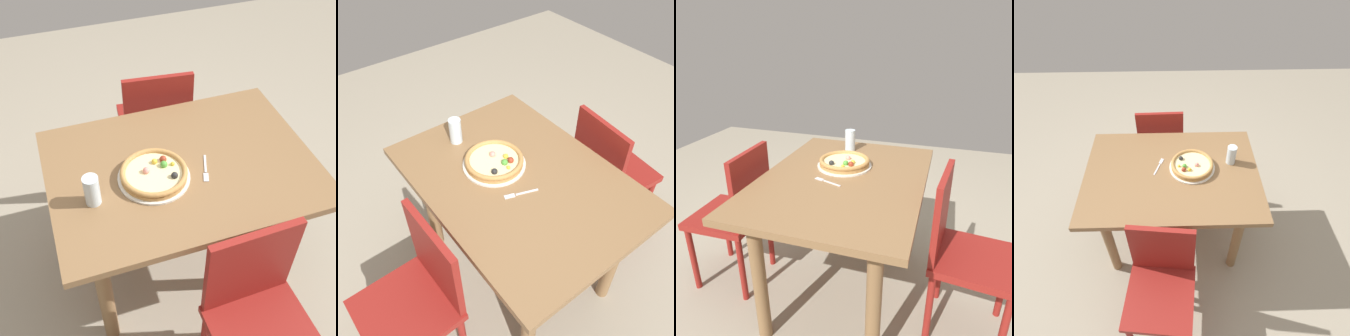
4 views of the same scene
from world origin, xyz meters
The scene contains 8 objects.
ground_plane centered at (0.00, 0.00, 0.00)m, with size 6.00×6.00×0.00m, color #9E937F.
dining_table centered at (0.00, 0.00, 0.65)m, with size 1.19×0.86×0.77m.
chair_near centered at (-0.07, -0.65, 0.50)m, with size 0.44×0.44×0.90m.
chair_far centered at (-0.10, 0.65, 0.50)m, with size 0.41×0.41×0.90m.
plate centered at (0.14, 0.04, 0.78)m, with size 0.32×0.32×0.01m, color silver.
pizza centered at (0.14, 0.04, 0.81)m, with size 0.29×0.29×0.05m.
fork centered at (-0.09, 0.07, 0.78)m, with size 0.07×0.16×0.00m.
drinking_glass centered at (0.42, 0.09, 0.84)m, with size 0.07×0.07×0.14m, color silver.
Camera 1 is at (0.49, 1.29, 2.13)m, focal length 46.19 mm.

